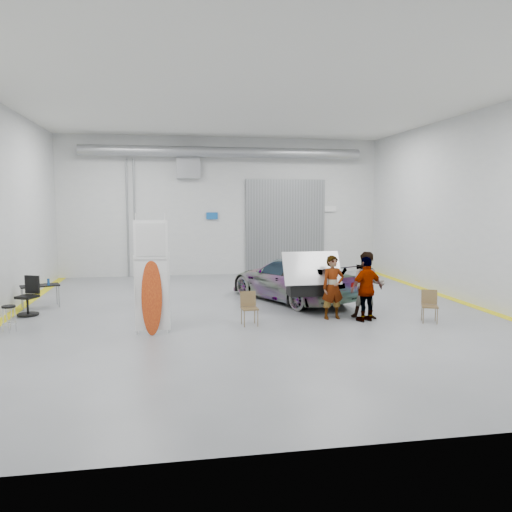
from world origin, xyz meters
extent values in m
plane|color=slate|center=(0.00, 0.00, 0.00)|extent=(16.00, 16.00, 0.00)
cube|color=#BCBEC0|center=(7.00, 0.00, 3.00)|extent=(0.02, 16.00, 6.00)
cube|color=#BCBEC0|center=(0.00, 8.00, 3.00)|extent=(14.00, 0.02, 6.00)
cube|color=#BCBEC0|center=(0.00, -8.00, 3.00)|extent=(14.00, 0.02, 6.00)
cube|color=silver|center=(0.00, 0.00, 6.00)|extent=(14.00, 16.00, 0.02)
cube|color=gray|center=(2.80, 7.92, 2.10)|extent=(3.60, 0.12, 4.20)
cube|color=gray|center=(-1.50, 7.92, 4.80)|extent=(1.00, 0.50, 1.20)
cylinder|color=gray|center=(0.00, 7.40, 5.30)|extent=(11.90, 0.44, 0.44)
cube|color=#1456A6|center=(-0.50, 7.92, 2.60)|extent=(0.50, 0.04, 0.30)
cube|color=white|center=(4.80, 7.92, 2.90)|extent=(0.70, 0.04, 0.25)
cylinder|color=gray|center=(-3.80, 7.92, 2.50)|extent=(0.08, 0.08, 5.00)
cylinder|color=gray|center=(-4.10, 7.92, 2.50)|extent=(0.08, 0.08, 5.00)
cube|color=#D8CD0C|center=(6.85, 0.00, 0.01)|extent=(0.30, 16.00, 0.01)
imported|color=white|center=(1.54, 1.70, 0.70)|extent=(3.83, 5.23, 1.41)
imported|color=#8E624D|center=(2.04, -1.03, 0.88)|extent=(0.67, 0.48, 1.75)
imported|color=slate|center=(2.98, -1.19, 0.93)|extent=(1.10, 0.98, 1.85)
imported|color=brown|center=(2.84, -1.46, 0.88)|extent=(1.10, 0.71, 1.76)
cube|color=white|center=(-2.77, -1.84, 0.98)|extent=(0.83, 0.08, 1.77)
ellipsoid|color=#D85312|center=(-2.77, -1.92, 0.93)|extent=(0.50, 0.26, 1.86)
cube|color=white|center=(-2.77, -1.86, 2.30)|extent=(0.80, 0.08, 0.93)
cylinder|color=white|center=(-3.12, -1.84, 1.47)|extent=(0.02, 0.02, 2.94)
cylinder|color=white|center=(-2.43, -1.84, 1.47)|extent=(0.02, 0.02, 2.94)
cube|color=brown|center=(-0.33, -1.38, 0.44)|extent=(0.44, 0.42, 0.04)
cube|color=brown|center=(-0.33, -1.19, 0.67)|extent=(0.42, 0.11, 0.39)
cube|color=brown|center=(4.44, -1.90, 0.44)|extent=(0.52, 0.51, 0.04)
cube|color=brown|center=(4.44, -1.71, 0.66)|extent=(0.41, 0.23, 0.39)
cylinder|color=black|center=(-6.28, -1.03, 0.64)|extent=(0.32, 0.32, 0.05)
torus|color=silver|center=(-6.28, -1.03, 0.21)|extent=(0.34, 0.34, 0.02)
cylinder|color=gray|center=(-6.75, 1.66, 0.33)|extent=(0.03, 0.03, 0.66)
cylinder|color=gray|center=(-5.75, 1.66, 0.33)|extent=(0.03, 0.03, 0.66)
cylinder|color=gray|center=(-6.75, 2.12, 0.33)|extent=(0.03, 0.03, 0.66)
cylinder|color=gray|center=(-5.75, 2.12, 0.33)|extent=(0.03, 0.03, 0.66)
cube|color=black|center=(-6.25, 1.89, 0.68)|extent=(1.22, 0.89, 0.04)
cylinder|color=#184692|center=(-5.98, 1.80, 0.79)|extent=(0.07, 0.07, 0.20)
cube|color=black|center=(-6.48, 1.94, 0.78)|extent=(0.32, 0.20, 0.16)
cylinder|color=black|center=(-6.33, 0.79, 0.04)|extent=(0.58, 0.58, 0.04)
cylinder|color=black|center=(-6.33, 0.79, 0.29)|extent=(0.06, 0.06, 0.50)
cube|color=black|center=(-6.33, 0.79, 0.54)|extent=(0.64, 0.64, 0.07)
cube|color=black|center=(-6.33, 1.02, 0.86)|extent=(0.44, 0.25, 0.52)
cube|color=silver|center=(1.54, -0.48, 1.43)|extent=(1.64, 1.00, 0.04)
camera|label=1|loc=(-2.33, -13.94, 3.20)|focal=35.00mm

